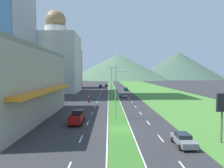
# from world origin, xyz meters

# --- Properties ---
(ground_plane) EXTENTS (600.00, 600.00, 0.00)m
(ground_plane) POSITION_xyz_m (0.00, 0.00, 0.00)
(ground_plane) COLOR #2D2D30
(grass_median) EXTENTS (3.20, 240.00, 0.06)m
(grass_median) POSITION_xyz_m (0.00, 60.00, 0.03)
(grass_median) COLOR #387028
(grass_median) RESTS_ON ground_plane
(grass_verge_right) EXTENTS (24.00, 240.00, 0.06)m
(grass_verge_right) POSITION_xyz_m (20.60, 60.00, 0.03)
(grass_verge_right) COLOR #477F33
(grass_verge_right) RESTS_ON ground_plane
(lane_dash_left_2) EXTENTS (0.16, 2.80, 0.01)m
(lane_dash_left_2) POSITION_xyz_m (-5.10, -4.04, 0.01)
(lane_dash_left_2) COLOR silver
(lane_dash_left_2) RESTS_ON ground_plane
(lane_dash_left_3) EXTENTS (0.16, 2.80, 0.01)m
(lane_dash_left_3) POSITION_xyz_m (-5.10, 3.94, 0.01)
(lane_dash_left_3) COLOR silver
(lane_dash_left_3) RESTS_ON ground_plane
(lane_dash_left_4) EXTENTS (0.16, 2.80, 0.01)m
(lane_dash_left_4) POSITION_xyz_m (-5.10, 11.92, 0.01)
(lane_dash_left_4) COLOR silver
(lane_dash_left_4) RESTS_ON ground_plane
(lane_dash_left_5) EXTENTS (0.16, 2.80, 0.01)m
(lane_dash_left_5) POSITION_xyz_m (-5.10, 19.90, 0.01)
(lane_dash_left_5) COLOR silver
(lane_dash_left_5) RESTS_ON ground_plane
(lane_dash_left_6) EXTENTS (0.16, 2.80, 0.01)m
(lane_dash_left_6) POSITION_xyz_m (-5.10, 27.88, 0.01)
(lane_dash_left_6) COLOR silver
(lane_dash_left_6) RESTS_ON ground_plane
(lane_dash_left_7) EXTENTS (0.16, 2.80, 0.01)m
(lane_dash_left_7) POSITION_xyz_m (-5.10, 35.86, 0.01)
(lane_dash_left_7) COLOR silver
(lane_dash_left_7) RESTS_ON ground_plane
(lane_dash_left_8) EXTENTS (0.16, 2.80, 0.01)m
(lane_dash_left_8) POSITION_xyz_m (-5.10, 43.84, 0.01)
(lane_dash_left_8) COLOR silver
(lane_dash_left_8) RESTS_ON ground_plane
(lane_dash_left_9) EXTENTS (0.16, 2.80, 0.01)m
(lane_dash_left_9) POSITION_xyz_m (-5.10, 51.82, 0.01)
(lane_dash_left_9) COLOR silver
(lane_dash_left_9) RESTS_ON ground_plane
(lane_dash_left_10) EXTENTS (0.16, 2.80, 0.01)m
(lane_dash_left_10) POSITION_xyz_m (-5.10, 59.80, 0.01)
(lane_dash_left_10) COLOR silver
(lane_dash_left_10) RESTS_ON ground_plane
(lane_dash_left_11) EXTENTS (0.16, 2.80, 0.01)m
(lane_dash_left_11) POSITION_xyz_m (-5.10, 67.77, 0.01)
(lane_dash_left_11) COLOR silver
(lane_dash_left_11) RESTS_ON ground_plane
(lane_dash_left_12) EXTENTS (0.16, 2.80, 0.01)m
(lane_dash_left_12) POSITION_xyz_m (-5.10, 75.75, 0.01)
(lane_dash_left_12) COLOR silver
(lane_dash_left_12) RESTS_ON ground_plane
(lane_dash_left_13) EXTENTS (0.16, 2.80, 0.01)m
(lane_dash_left_13) POSITION_xyz_m (-5.10, 83.73, 0.01)
(lane_dash_left_13) COLOR silver
(lane_dash_left_13) RESTS_ON ground_plane
(lane_dash_right_1) EXTENTS (0.16, 2.80, 0.01)m
(lane_dash_right_1) POSITION_xyz_m (5.10, -12.02, 0.01)
(lane_dash_right_1) COLOR silver
(lane_dash_right_1) RESTS_ON ground_plane
(lane_dash_right_2) EXTENTS (0.16, 2.80, 0.01)m
(lane_dash_right_2) POSITION_xyz_m (5.10, -4.04, 0.01)
(lane_dash_right_2) COLOR silver
(lane_dash_right_2) RESTS_ON ground_plane
(lane_dash_right_3) EXTENTS (0.16, 2.80, 0.01)m
(lane_dash_right_3) POSITION_xyz_m (5.10, 3.94, 0.01)
(lane_dash_right_3) COLOR silver
(lane_dash_right_3) RESTS_ON ground_plane
(lane_dash_right_4) EXTENTS (0.16, 2.80, 0.01)m
(lane_dash_right_4) POSITION_xyz_m (5.10, 11.92, 0.01)
(lane_dash_right_4) COLOR silver
(lane_dash_right_4) RESTS_ON ground_plane
(lane_dash_right_5) EXTENTS (0.16, 2.80, 0.01)m
(lane_dash_right_5) POSITION_xyz_m (5.10, 19.90, 0.01)
(lane_dash_right_5) COLOR silver
(lane_dash_right_5) RESTS_ON ground_plane
(lane_dash_right_6) EXTENTS (0.16, 2.80, 0.01)m
(lane_dash_right_6) POSITION_xyz_m (5.10, 27.88, 0.01)
(lane_dash_right_6) COLOR silver
(lane_dash_right_6) RESTS_ON ground_plane
(lane_dash_right_7) EXTENTS (0.16, 2.80, 0.01)m
(lane_dash_right_7) POSITION_xyz_m (5.10, 35.86, 0.01)
(lane_dash_right_7) COLOR silver
(lane_dash_right_7) RESTS_ON ground_plane
(lane_dash_right_8) EXTENTS (0.16, 2.80, 0.01)m
(lane_dash_right_8) POSITION_xyz_m (5.10, 43.84, 0.01)
(lane_dash_right_8) COLOR silver
(lane_dash_right_8) RESTS_ON ground_plane
(lane_dash_right_9) EXTENTS (0.16, 2.80, 0.01)m
(lane_dash_right_9) POSITION_xyz_m (5.10, 51.82, 0.01)
(lane_dash_right_9) COLOR silver
(lane_dash_right_9) RESTS_ON ground_plane
(lane_dash_right_10) EXTENTS (0.16, 2.80, 0.01)m
(lane_dash_right_10) POSITION_xyz_m (5.10, 59.80, 0.01)
(lane_dash_right_10) COLOR silver
(lane_dash_right_10) RESTS_ON ground_plane
(lane_dash_right_11) EXTENTS (0.16, 2.80, 0.01)m
(lane_dash_right_11) POSITION_xyz_m (5.10, 67.77, 0.01)
(lane_dash_right_11) COLOR silver
(lane_dash_right_11) RESTS_ON ground_plane
(lane_dash_right_12) EXTENTS (0.16, 2.80, 0.01)m
(lane_dash_right_12) POSITION_xyz_m (5.10, 75.75, 0.01)
(lane_dash_right_12) COLOR silver
(lane_dash_right_12) RESTS_ON ground_plane
(lane_dash_right_13) EXTENTS (0.16, 2.80, 0.01)m
(lane_dash_right_13) POSITION_xyz_m (5.10, 83.73, 0.01)
(lane_dash_right_13) COLOR silver
(lane_dash_right_13) RESTS_ON ground_plane
(edge_line_median_left) EXTENTS (0.16, 240.00, 0.01)m
(edge_line_median_left) POSITION_xyz_m (-1.75, 60.00, 0.01)
(edge_line_median_left) COLOR silver
(edge_line_median_left) RESTS_ON ground_plane
(edge_line_median_right) EXTENTS (0.16, 240.00, 0.01)m
(edge_line_median_right) POSITION_xyz_m (1.75, 60.00, 0.01)
(edge_line_median_right) COLOR silver
(edge_line_median_right) RESTS_ON ground_plane
(domed_building) EXTENTS (19.97, 19.97, 36.45)m
(domed_building) POSITION_xyz_m (-25.30, 60.46, 14.47)
(domed_building) COLOR beige
(domed_building) RESTS_ON ground_plane
(midrise_colored) EXTENTS (17.19, 17.19, 22.27)m
(midrise_colored) POSITION_xyz_m (-26.69, 85.03, 11.14)
(midrise_colored) COLOR #D83847
(midrise_colored) RESTS_ON ground_plane
(hill_far_left) EXTENTS (124.94, 124.94, 20.11)m
(hill_far_left) POSITION_xyz_m (-69.72, 243.12, 10.06)
(hill_far_left) COLOR #516B56
(hill_far_left) RESTS_ON ground_plane
(hill_far_center) EXTENTS (142.82, 142.82, 36.12)m
(hill_far_center) POSITION_xyz_m (11.92, 252.61, 18.06)
(hill_far_center) COLOR #47664C
(hill_far_center) RESTS_ON ground_plane
(hill_far_right) EXTENTS (132.67, 132.67, 42.20)m
(hill_far_right) POSITION_xyz_m (105.31, 274.96, 21.10)
(hill_far_right) COLOR #3D5647
(hill_far_right) RESTS_ON ground_plane
(street_lamp_near) EXTENTS (3.10, 0.44, 8.85)m
(street_lamp_near) POSITION_xyz_m (0.04, 6.58, 5.13)
(street_lamp_near) COLOR #99999E
(street_lamp_near) RESTS_ON ground_plane
(street_lamp_mid) EXTENTS (3.23, 0.45, 10.40)m
(street_lamp_mid) POSITION_xyz_m (0.22, 30.01, 5.95)
(street_lamp_mid) COLOR #99999E
(street_lamp_mid) RESTS_ON ground_plane
(street_lamp_far) EXTENTS (3.10, 0.28, 10.86)m
(street_lamp_far) POSITION_xyz_m (-0.21, 53.46, 6.17)
(street_lamp_far) COLOR #99999E
(street_lamp_far) RESTS_ON ground_plane
(car_0) EXTENTS (2.00, 4.37, 1.58)m
(car_0) POSITION_xyz_m (-6.58, 90.10, 0.80)
(car_0) COLOR navy
(car_0) RESTS_ON ground_plane
(car_1) EXTENTS (1.88, 4.15, 1.42)m
(car_1) POSITION_xyz_m (6.99, -6.69, 0.73)
(car_1) COLOR slate
(car_1) RESTS_ON ground_plane
(car_2) EXTENTS (1.96, 4.67, 1.47)m
(car_2) POSITION_xyz_m (-3.29, 98.51, 0.75)
(car_2) COLOR black
(car_2) RESTS_ON ground_plane
(car_3) EXTENTS (1.90, 4.68, 1.48)m
(car_3) POSITION_xyz_m (6.78, 67.35, 0.76)
(car_3) COLOR #0C5128
(car_3) RESTS_ON ground_plane
(car_4) EXTENTS (1.94, 4.64, 1.42)m
(car_4) POSITION_xyz_m (3.43, 40.04, 0.73)
(car_4) COLOR slate
(car_4) RESTS_ON ground_plane
(pickup_truck_0) EXTENTS (2.18, 5.40, 2.00)m
(pickup_truck_0) POSITION_xyz_m (-6.89, 4.01, 0.98)
(pickup_truck_0) COLOR maroon
(pickup_truck_0) RESTS_ON ground_plane
(motorcycle_rider) EXTENTS (0.36, 2.00, 1.80)m
(motorcycle_rider) POSITION_xyz_m (-7.43, 27.95, 0.75)
(motorcycle_rider) COLOR black
(motorcycle_rider) RESTS_ON ground_plane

